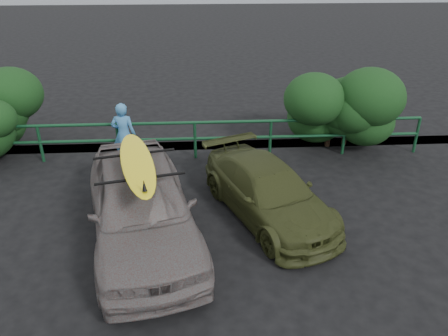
# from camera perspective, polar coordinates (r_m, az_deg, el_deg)

# --- Properties ---
(ground) EXTENTS (80.00, 80.00, 0.00)m
(ground) POSITION_cam_1_polar(r_m,az_deg,el_deg) (7.64, -11.47, -15.24)
(ground) COLOR black
(guardrail) EXTENTS (14.00, 0.08, 1.04)m
(guardrail) POSITION_cam_1_polar(r_m,az_deg,el_deg) (11.59, -8.76, 3.56)
(guardrail) COLOR #134526
(guardrail) RESTS_ON ground
(shrub_right) EXTENTS (3.20, 2.40, 2.02)m
(shrub_right) POSITION_cam_1_polar(r_m,az_deg,el_deg) (12.44, 15.02, 7.00)
(shrub_right) COLOR #173C16
(shrub_right) RESTS_ON ground
(sedan) EXTENTS (2.85, 4.94, 1.58)m
(sedan) POSITION_cam_1_polar(r_m,az_deg,el_deg) (8.26, -10.74, -4.74)
(sedan) COLOR #6B615F
(sedan) RESTS_ON ground
(olive_vehicle) EXTENTS (2.91, 4.14, 1.11)m
(olive_vehicle) POSITION_cam_1_polar(r_m,az_deg,el_deg) (9.04, 5.79, -3.09)
(olive_vehicle) COLOR #383F1C
(olive_vehicle) RESTS_ON ground
(man) EXTENTS (0.64, 0.46, 1.66)m
(man) POSITION_cam_1_polar(r_m,az_deg,el_deg) (11.31, -12.96, 4.27)
(man) COLOR #428AC7
(man) RESTS_ON ground
(roof_rack) EXTENTS (1.70, 1.36, 0.05)m
(roof_rack) POSITION_cam_1_polar(r_m,az_deg,el_deg) (7.87, -11.25, 0.33)
(roof_rack) COLOR black
(roof_rack) RESTS_ON sedan
(surfboard) EXTENTS (1.14, 2.75, 0.08)m
(surfboard) POSITION_cam_1_polar(r_m,az_deg,el_deg) (7.84, -11.29, 0.75)
(surfboard) COLOR yellow
(surfboard) RESTS_ON roof_rack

